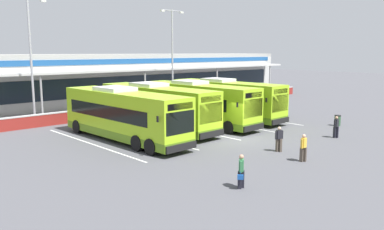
{
  "coord_description": "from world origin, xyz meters",
  "views": [
    {
      "loc": [
        -21.42,
        -18.1,
        6.28
      ],
      "look_at": [
        -1.54,
        3.0,
        1.6
      ],
      "focal_mm": 36.66,
      "sensor_mm": 36.0,
      "label": 1
    }
  ],
  "objects_px": {
    "coach_bus_leftmost": "(123,116)",
    "lamp_post_west": "(31,52)",
    "coach_bus_centre": "(197,104)",
    "coach_bus_right_centre": "(225,100)",
    "pedestrian_in_dark_coat": "(303,147)",
    "litter_bin": "(337,120)",
    "coach_bus_left_centre": "(157,108)",
    "pedestrian_near_bin": "(279,138)",
    "lamp_post_centre": "(172,52)",
    "pedestrian_with_handbag": "(241,171)",
    "pedestrian_child": "(336,126)"
  },
  "relations": [
    {
      "from": "coach_bus_centre",
      "to": "pedestrian_with_handbag",
      "type": "relative_size",
      "value": 7.53
    },
    {
      "from": "coach_bus_left_centre",
      "to": "pedestrian_near_bin",
      "type": "distance_m",
      "value": 11.06
    },
    {
      "from": "lamp_post_centre",
      "to": "litter_bin",
      "type": "relative_size",
      "value": 11.83
    },
    {
      "from": "coach_bus_right_centre",
      "to": "pedestrian_with_handbag",
      "type": "height_order",
      "value": "coach_bus_right_centre"
    },
    {
      "from": "lamp_post_centre",
      "to": "coach_bus_right_centre",
      "type": "bearing_deg",
      "value": -101.06
    },
    {
      "from": "pedestrian_with_handbag",
      "to": "coach_bus_right_centre",
      "type": "bearing_deg",
      "value": 44.08
    },
    {
      "from": "coach_bus_left_centre",
      "to": "pedestrian_in_dark_coat",
      "type": "height_order",
      "value": "coach_bus_left_centre"
    },
    {
      "from": "pedestrian_child",
      "to": "pedestrian_near_bin",
      "type": "height_order",
      "value": "same"
    },
    {
      "from": "coach_bus_centre",
      "to": "lamp_post_centre",
      "type": "height_order",
      "value": "lamp_post_centre"
    },
    {
      "from": "coach_bus_leftmost",
      "to": "pedestrian_child",
      "type": "height_order",
      "value": "coach_bus_leftmost"
    },
    {
      "from": "lamp_post_west",
      "to": "coach_bus_right_centre",
      "type": "bearing_deg",
      "value": -37.41
    },
    {
      "from": "coach_bus_centre",
      "to": "lamp_post_centre",
      "type": "distance_m",
      "value": 12.58
    },
    {
      "from": "coach_bus_leftmost",
      "to": "pedestrian_child",
      "type": "bearing_deg",
      "value": -40.58
    },
    {
      "from": "coach_bus_left_centre",
      "to": "lamp_post_west",
      "type": "height_order",
      "value": "lamp_post_west"
    },
    {
      "from": "pedestrian_near_bin",
      "to": "litter_bin",
      "type": "height_order",
      "value": "pedestrian_near_bin"
    },
    {
      "from": "coach_bus_centre",
      "to": "pedestrian_near_bin",
      "type": "distance_m",
      "value": 10.88
    },
    {
      "from": "coach_bus_centre",
      "to": "pedestrian_with_handbag",
      "type": "xyz_separation_m",
      "value": [
        -9.93,
        -13.17,
        -0.93
      ]
    },
    {
      "from": "pedestrian_in_dark_coat",
      "to": "litter_bin",
      "type": "bearing_deg",
      "value": 18.1
    },
    {
      "from": "coach_bus_centre",
      "to": "lamp_post_west",
      "type": "distance_m",
      "value": 15.41
    },
    {
      "from": "coach_bus_leftmost",
      "to": "pedestrian_in_dark_coat",
      "type": "height_order",
      "value": "coach_bus_leftmost"
    },
    {
      "from": "pedestrian_with_handbag",
      "to": "lamp_post_west",
      "type": "height_order",
      "value": "lamp_post_west"
    },
    {
      "from": "pedestrian_with_handbag",
      "to": "litter_bin",
      "type": "xyz_separation_m",
      "value": [
        18.17,
        4.37,
        -0.39
      ]
    },
    {
      "from": "coach_bus_left_centre",
      "to": "coach_bus_centre",
      "type": "xyz_separation_m",
      "value": [
        4.11,
        -0.51,
        0.0
      ]
    },
    {
      "from": "coach_bus_left_centre",
      "to": "lamp_post_centre",
      "type": "bearing_deg",
      "value": 44.11
    },
    {
      "from": "coach_bus_right_centre",
      "to": "lamp_post_west",
      "type": "xyz_separation_m",
      "value": [
        -13.88,
        10.62,
        4.5
      ]
    },
    {
      "from": "coach_bus_left_centre",
      "to": "litter_bin",
      "type": "bearing_deg",
      "value": -36.97
    },
    {
      "from": "coach_bus_right_centre",
      "to": "pedestrian_with_handbag",
      "type": "xyz_separation_m",
      "value": [
        -13.85,
        -13.41,
        -0.93
      ]
    },
    {
      "from": "coach_bus_centre",
      "to": "coach_bus_right_centre",
      "type": "xyz_separation_m",
      "value": [
        3.92,
        0.25,
        0.0
      ]
    },
    {
      "from": "pedestrian_in_dark_coat",
      "to": "pedestrian_child",
      "type": "height_order",
      "value": "same"
    },
    {
      "from": "lamp_post_west",
      "to": "lamp_post_centre",
      "type": "height_order",
      "value": "same"
    },
    {
      "from": "litter_bin",
      "to": "pedestrian_in_dark_coat",
      "type": "bearing_deg",
      "value": -161.9
    },
    {
      "from": "coach_bus_centre",
      "to": "litter_bin",
      "type": "relative_size",
      "value": 13.11
    },
    {
      "from": "coach_bus_left_centre",
      "to": "coach_bus_leftmost",
      "type": "bearing_deg",
      "value": -161.31
    },
    {
      "from": "coach_bus_leftmost",
      "to": "lamp_post_west",
      "type": "xyz_separation_m",
      "value": [
        -1.74,
        11.75,
        4.5
      ]
    },
    {
      "from": "pedestrian_near_bin",
      "to": "lamp_post_centre",
      "type": "bearing_deg",
      "value": 66.96
    },
    {
      "from": "coach_bus_right_centre",
      "to": "pedestrian_child",
      "type": "bearing_deg",
      "value": -91.74
    },
    {
      "from": "lamp_post_centre",
      "to": "coach_bus_left_centre",
      "type": "bearing_deg",
      "value": -135.89
    },
    {
      "from": "coach_bus_leftmost",
      "to": "pedestrian_in_dark_coat",
      "type": "relative_size",
      "value": 7.53
    },
    {
      "from": "pedestrian_child",
      "to": "coach_bus_leftmost",
      "type": "bearing_deg",
      "value": 139.42
    },
    {
      "from": "coach_bus_centre",
      "to": "coach_bus_right_centre",
      "type": "bearing_deg",
      "value": 3.61
    },
    {
      "from": "pedestrian_child",
      "to": "lamp_post_centre",
      "type": "bearing_deg",
      "value": 83.84
    },
    {
      "from": "pedestrian_in_dark_coat",
      "to": "lamp_post_centre",
      "type": "bearing_deg",
      "value": 67.1
    },
    {
      "from": "coach_bus_left_centre",
      "to": "coach_bus_right_centre",
      "type": "xyz_separation_m",
      "value": [
        8.04,
        -0.26,
        0.0
      ]
    },
    {
      "from": "coach_bus_leftmost",
      "to": "lamp_post_centre",
      "type": "relative_size",
      "value": 1.11
    },
    {
      "from": "coach_bus_left_centre",
      "to": "pedestrian_with_handbag",
      "type": "height_order",
      "value": "coach_bus_left_centre"
    },
    {
      "from": "lamp_post_centre",
      "to": "litter_bin",
      "type": "xyz_separation_m",
      "value": [
        2.38,
        -18.97,
        -5.82
      ]
    },
    {
      "from": "coach_bus_centre",
      "to": "pedestrian_near_bin",
      "type": "height_order",
      "value": "coach_bus_centre"
    },
    {
      "from": "pedestrian_in_dark_coat",
      "to": "litter_bin",
      "type": "height_order",
      "value": "pedestrian_in_dark_coat"
    },
    {
      "from": "lamp_post_west",
      "to": "coach_bus_leftmost",
      "type": "bearing_deg",
      "value": -81.57
    },
    {
      "from": "coach_bus_left_centre",
      "to": "pedestrian_child",
      "type": "xyz_separation_m",
      "value": [
        7.7,
        -11.5,
        -0.91
      ]
    }
  ]
}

